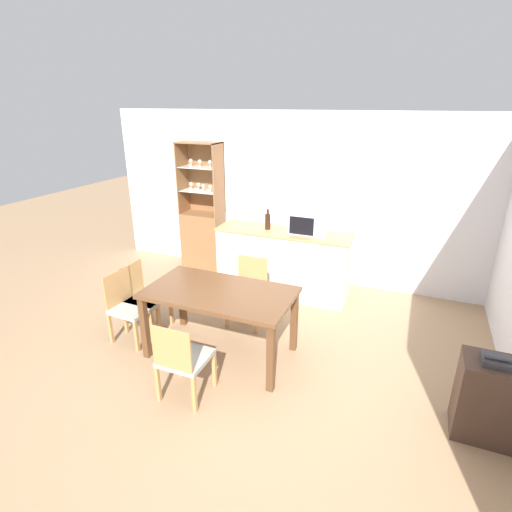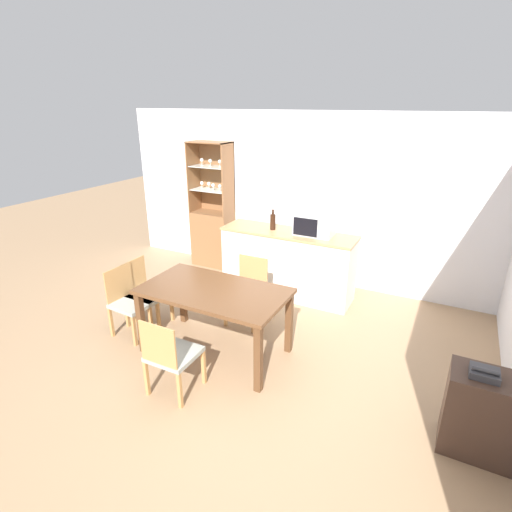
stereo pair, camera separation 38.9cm
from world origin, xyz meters
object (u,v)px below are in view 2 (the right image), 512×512
object	(u,v)px
dining_table	(214,297)
dining_chair_head_far	(248,291)
dining_chair_side_left_near	(130,301)
microwave	(314,225)
display_cabinet	(213,230)
side_cabinet	(481,414)
telephone	(485,373)
dining_chair_head_near	(171,355)
wine_bottle	(273,221)
dining_chair_side_left_far	(145,293)

from	to	relation	value
dining_table	dining_chair_head_far	size ratio (longest dim) A/B	1.90
dining_chair_side_left_near	microwave	world-z (taller)	microwave
dining_chair_head_far	dining_table	bearing A→B (deg)	88.57
display_cabinet	side_cabinet	xyz separation A→B (m)	(4.07, -2.42, -0.26)
microwave	telephone	world-z (taller)	microwave
dining_table	side_cabinet	world-z (taller)	dining_table
dining_chair_head_near	wine_bottle	size ratio (longest dim) A/B	2.85
display_cabinet	dining_chair_side_left_far	size ratio (longest dim) A/B	2.50
side_cabinet	display_cabinet	bearing A→B (deg)	149.26
dining_chair_side_left_far	telephone	world-z (taller)	dining_chair_side_left_far
dining_chair_side_left_near	telephone	bearing A→B (deg)	92.13
display_cabinet	telephone	bearing A→B (deg)	-31.24
dining_chair_head_near	microwave	distance (m)	2.67
dining_chair_head_near	dining_chair_side_left_far	size ratio (longest dim) A/B	1.00
dining_table	dining_chair_head_near	xyz separation A→B (m)	(0.00, -0.77, -0.26)
dining_chair_head_near	dining_chair_side_left_far	distance (m)	1.44
dining_chair_side_left_near	microwave	xyz separation A→B (m)	(1.62, 1.89, 0.68)
display_cabinet	wine_bottle	xyz separation A→B (m)	(1.34, -0.49, 0.45)
wine_bottle	display_cabinet	bearing A→B (deg)	159.95
wine_bottle	dining_chair_head_far	bearing A→B (deg)	-83.79
dining_chair_head_near	dining_chair_side_left_far	world-z (taller)	same
dining_table	telephone	distance (m)	2.58
dining_chair_head_far	wine_bottle	size ratio (longest dim) A/B	2.85
wine_bottle	side_cabinet	world-z (taller)	wine_bottle
dining_chair_head_near	wine_bottle	distance (m)	2.57
microwave	telephone	xyz separation A→B (m)	(2.07, -1.99, -0.35)
dining_chair_side_left_near	dining_chair_head_far	distance (m)	1.43
display_cabinet	dining_chair_side_left_near	size ratio (longest dim) A/B	2.50
telephone	dining_chair_side_left_near	bearing A→B (deg)	178.45
dining_chair_side_left_far	side_cabinet	size ratio (longest dim) A/B	1.16
dining_chair_head_near	wine_bottle	world-z (taller)	wine_bottle
dining_table	microwave	size ratio (longest dim) A/B	3.02
display_cabinet	dining_chair_head_near	world-z (taller)	display_cabinet
display_cabinet	dining_chair_head_far	distance (m)	2.05
telephone	dining_chair_head_far	bearing A→B (deg)	158.83
dining_chair_head_near	side_cabinet	size ratio (longest dim) A/B	1.16
microwave	dining_table	bearing A→B (deg)	-105.78
dining_chair_head_far	side_cabinet	size ratio (longest dim) A/B	1.16
dining_table	dining_chair_side_left_far	xyz separation A→B (m)	(-1.12, 0.13, -0.26)
dining_chair_head_near	dining_chair_side_left_far	xyz separation A→B (m)	(-1.12, 0.90, 0.00)
dining_chair_head_near	wine_bottle	xyz separation A→B (m)	(-0.11, 2.49, 0.65)
dining_chair_head_near	dining_chair_side_left_far	bearing A→B (deg)	140.87
dining_chair_head_near	telephone	distance (m)	2.65
telephone	wine_bottle	bearing A→B (deg)	143.95
display_cabinet	microwave	distance (m)	2.05
side_cabinet	dining_chair_head_near	bearing A→B (deg)	-167.92
wine_bottle	side_cabinet	distance (m)	3.41
dining_table	dining_chair_side_left_far	bearing A→B (deg)	173.28
display_cabinet	telephone	size ratio (longest dim) A/B	10.00
dining_table	side_cabinet	distance (m)	2.65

